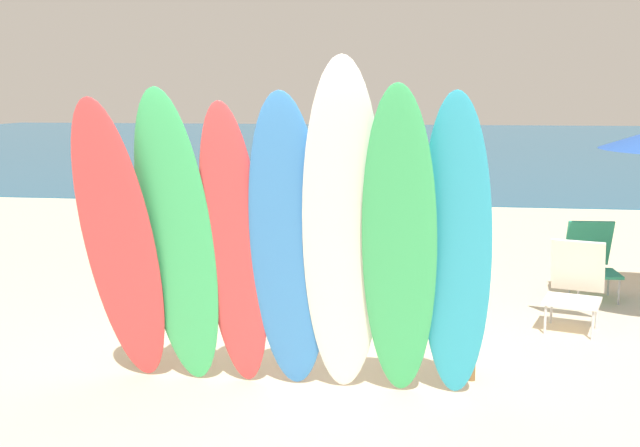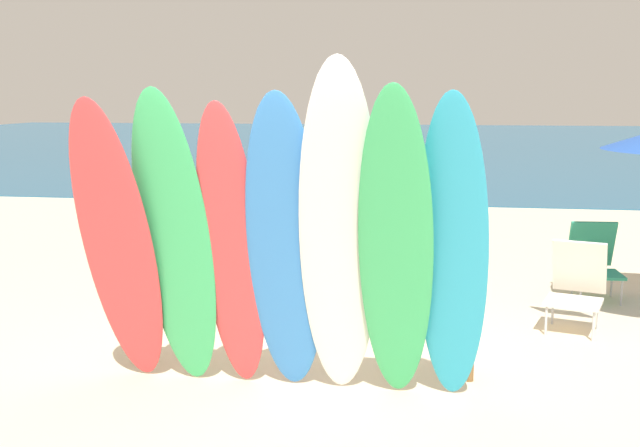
{
  "view_description": "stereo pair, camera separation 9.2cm",
  "coord_description": "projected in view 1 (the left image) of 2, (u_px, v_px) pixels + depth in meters",
  "views": [
    {
      "loc": [
        0.97,
        -5.84,
        2.23
      ],
      "look_at": [
        0.0,
        1.04,
        1.04
      ],
      "focal_mm": 43.0,
      "sensor_mm": 36.0,
      "label": 1
    },
    {
      "loc": [
        1.07,
        -5.83,
        2.23
      ],
      "look_at": [
        0.0,
        1.04,
        1.04
      ],
      "focal_mm": 43.0,
      "sensor_mm": 36.0,
      "label": 2
    }
  ],
  "objects": [
    {
      "name": "surfboard_green_5",
      "position": [
        399.0,
        253.0,
        5.22
      ],
      "size": [
        0.54,
        0.93,
        2.31
      ],
      "primitive_type": "ellipsoid",
      "rotation": [
        0.35,
        0.0,
        -0.03
      ],
      "color": "#38B266",
      "rests_on": "ground"
    },
    {
      "name": "beach_chair_striped",
      "position": [
        575.0,
        283.0,
        7.33
      ],
      "size": [
        0.66,
        0.76,
        0.84
      ],
      "rotation": [
        0.0,
        0.0,
        -0.3
      ],
      "color": "#B7B7BC",
      "rests_on": "ground"
    },
    {
      "name": "ground",
      "position": [
        390.0,
        180.0,
        19.88
      ],
      "size": [
        60.0,
        60.0,
        0.0
      ],
      "primitive_type": "plane",
      "color": "beige"
    },
    {
      "name": "surfboard_rack",
      "position": [
        302.0,
        316.0,
        6.13
      ],
      "size": [
        2.81,
        0.07,
        0.59
      ],
      "color": "brown",
      "rests_on": "ground"
    },
    {
      "name": "beachgoer_by_water",
      "position": [
        315.0,
        160.0,
        14.3
      ],
      "size": [
        0.53,
        0.45,
        1.73
      ],
      "rotation": [
        0.0,
        0.0,
        5.6
      ],
      "color": "brown",
      "rests_on": "ground"
    },
    {
      "name": "surfboard_white_4",
      "position": [
        343.0,
        238.0,
        5.29
      ],
      "size": [
        0.63,
        0.92,
        2.48
      ],
      "primitive_type": "ellipsoid",
      "rotation": [
        0.32,
        0.0,
        0.08
      ],
      "color": "white",
      "rests_on": "ground"
    },
    {
      "name": "surfboard_blue_3",
      "position": [
        289.0,
        250.0,
        5.43
      ],
      "size": [
        0.57,
        0.78,
        2.26
      ],
      "primitive_type": "ellipsoid",
      "rotation": [
        0.3,
        0.0,
        0.02
      ],
      "color": "#337AD1",
      "rests_on": "ground"
    },
    {
      "name": "surfboard_red_0",
      "position": [
        120.0,
        248.0,
        5.59
      ],
      "size": [
        0.62,
        0.86,
        2.22
      ],
      "primitive_type": "ellipsoid",
      "rotation": [
        0.33,
        0.0,
        -0.07
      ],
      "color": "#D13D42",
      "rests_on": "ground"
    },
    {
      "name": "beachgoer_photographing",
      "position": [
        386.0,
        178.0,
        12.62
      ],
      "size": [
        0.39,
        0.56,
        1.48
      ],
      "rotation": [
        0.0,
        0.0,
        4.66
      ],
      "color": "beige",
      "rests_on": "ground"
    },
    {
      "name": "beach_chair_blue",
      "position": [
        591.0,
        258.0,
        8.46
      ],
      "size": [
        0.54,
        0.68,
        0.83
      ],
      "rotation": [
        0.0,
        0.0,
        0.06
      ],
      "color": "#B7B7BC",
      "rests_on": "ground"
    },
    {
      "name": "surfboard_teal_6",
      "position": [
        456.0,
        255.0,
        5.25
      ],
      "size": [
        0.56,
        0.81,
        2.26
      ],
      "primitive_type": "ellipsoid",
      "rotation": [
        0.31,
        0.0,
        -0.1
      ],
      "color": "#289EC6",
      "rests_on": "ground"
    },
    {
      "name": "beachgoer_strolling",
      "position": [
        322.0,
        179.0,
        12.06
      ],
      "size": [
        0.55,
        0.32,
        1.54
      ],
      "rotation": [
        0.0,
        0.0,
        0.34
      ],
      "color": "#9E704C",
      "rests_on": "ground"
    },
    {
      "name": "ocean_water",
      "position": [
        407.0,
        142.0,
        35.0
      ],
      "size": [
        60.0,
        40.0,
        0.02
      ],
      "primitive_type": "cube",
      "color": "#235B7F",
      "rests_on": "ground"
    },
    {
      "name": "surfboard_red_2",
      "position": [
        234.0,
        252.0,
        5.53
      ],
      "size": [
        0.49,
        0.71,
        2.19
      ],
      "primitive_type": "ellipsoid",
      "rotation": [
        0.28,
        0.0,
        -0.04
      ],
      "color": "#D13D42",
      "rests_on": "ground"
    },
    {
      "name": "surfboard_green_1",
      "position": [
        178.0,
        245.0,
        5.56
      ],
      "size": [
        0.61,
        0.74,
        2.28
      ],
      "primitive_type": "ellipsoid",
      "rotation": [
        0.27,
        0.0,
        -0.08
      ],
      "color": "#38B266",
      "rests_on": "ground"
    }
  ]
}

